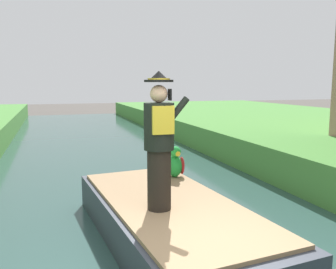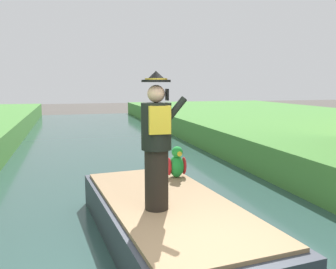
# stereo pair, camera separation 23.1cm
# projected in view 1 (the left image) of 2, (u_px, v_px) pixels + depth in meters

# --- Properties ---
(boat) EXTENTS (2.18, 4.35, 0.61)m
(boat) POSITION_uv_depth(u_px,v_px,m) (170.00, 221.00, 5.24)
(boat) COLOR #333842
(boat) RESTS_ON canal_water
(person_pirate) EXTENTS (0.61, 0.42, 1.85)m
(person_pirate) POSITION_uv_depth(u_px,v_px,m) (159.00, 142.00, 4.72)
(person_pirate) COLOR black
(person_pirate) RESTS_ON boat
(parrot_plush) EXTENTS (0.36, 0.35, 0.57)m
(parrot_plush) POSITION_uv_depth(u_px,v_px,m) (175.00, 164.00, 6.47)
(parrot_plush) COLOR green
(parrot_plush) RESTS_ON boat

